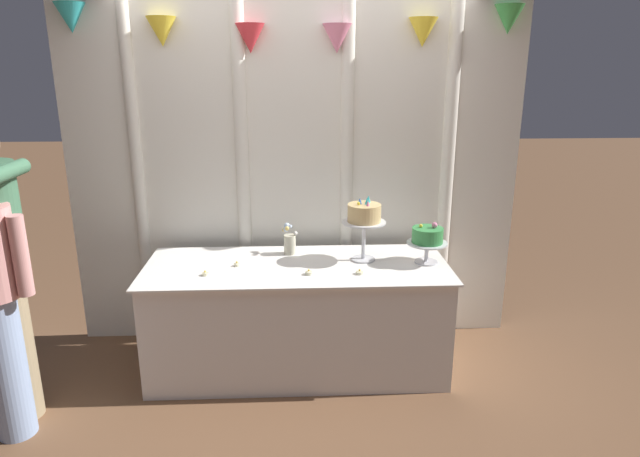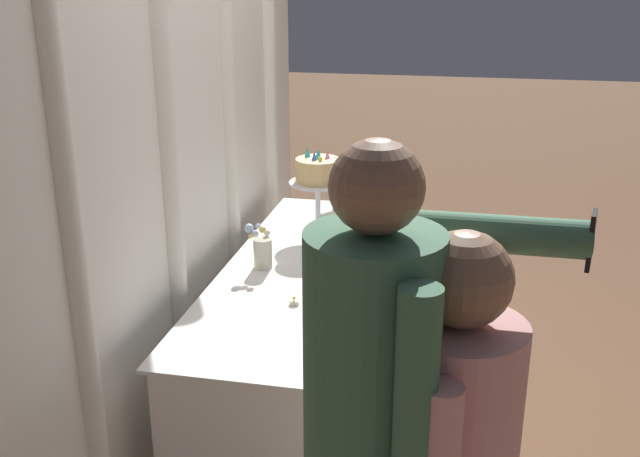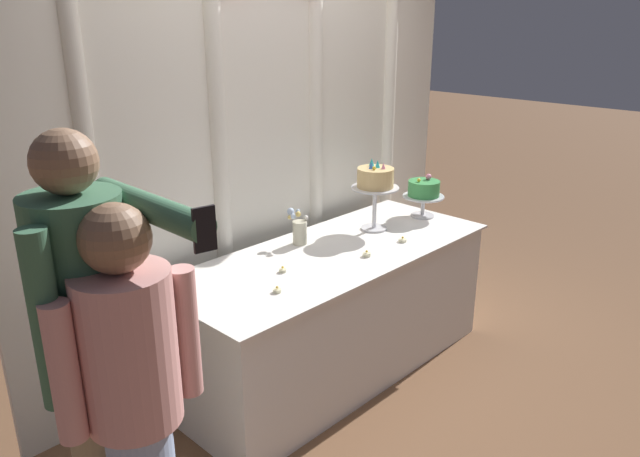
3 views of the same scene
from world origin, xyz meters
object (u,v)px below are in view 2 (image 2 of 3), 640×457
Objects in this scene: tealight_far_left at (324,326)px; tealight_far_right at (367,239)px; tealight_near_right at (356,262)px; cake_table at (314,342)px; tealight_near_left at (294,302)px; cake_display_nearleft at (318,175)px; cake_display_nearright at (346,179)px; flower_vase at (262,249)px.

tealight_far_right is (0.98, -0.02, -0.00)m from tealight_far_left.
tealight_near_right is (0.66, -0.02, 0.00)m from tealight_far_left.
cake_table is 50.62× the size of tealight_near_left.
tealight_near_right is at bearing 178.85° from tealight_far_right.
cake_display_nearleft is 0.40m from tealight_far_right.
tealight_near_right reaches higher than tealight_near_left.
tealight_far_left is 0.85× the size of tealight_far_right.
tealight_near_left is 0.86× the size of tealight_near_right.
tealight_near_right is at bearing -167.09° from cake_display_nearright.
tealight_near_right is (0.07, -0.18, 0.39)m from cake_table.
cake_display_nearleft is 1.11m from tealight_far_left.
cake_display_nearright is 0.84m from tealight_near_right.
cake_table is 0.83m from cake_display_nearleft.
tealight_near_right is 0.94× the size of tealight_far_right.
tealight_near_right is (0.47, -0.18, 0.00)m from tealight_near_left.
cake_display_nearleft is 1.54× the size of cake_display_nearright.
flower_vase is 4.26× the size of tealight_far_right.
cake_display_nearleft reaches higher than tealight_far_left.
flower_vase is at bearing 106.69° from tealight_near_right.
tealight_far_left and tealight_far_right have the same top height.
tealight_far_left is at bearing -166.96° from cake_display_nearleft.
tealight_near_left and tealight_far_right have the same top height.
cake_display_nearleft is at bearing 13.04° from tealight_far_left.
cake_display_nearleft is at bearing 9.69° from cake_table.
flower_vase reaches higher than tealight_near_left.
tealight_far_right is at bearing -12.98° from tealight_near_left.
tealight_far_right is (-0.06, -0.26, -0.30)m from cake_display_nearleft.
tealight_near_right is (-0.80, -0.18, -0.17)m from cake_display_nearright.
cake_table is 7.12× the size of cake_display_nearright.
cake_display_nearright reaches higher than tealight_far_left.
flower_vase is (-0.92, 0.23, -0.09)m from cake_display_nearright.
tealight_near_left is (-0.40, -0.00, 0.39)m from cake_table.
flower_vase is 0.62m from tealight_far_right.
cake_display_nearleft is (0.45, 0.08, 0.69)m from cake_table.
tealight_far_left is 0.91× the size of tealight_near_right.
tealight_near_left is at bearing -146.08° from flower_vase.
flower_vase reaches higher than tealight_near_right.
flower_vase is 0.67m from tealight_far_left.
tealight_near_right is (-0.38, -0.26, -0.30)m from cake_display_nearleft.
cake_display_nearleft reaches higher than tealight_near_left.
tealight_far_right is at bearing -1.15° from tealight_near_right.
tealight_far_right is at bearing -1.38° from tealight_far_left.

